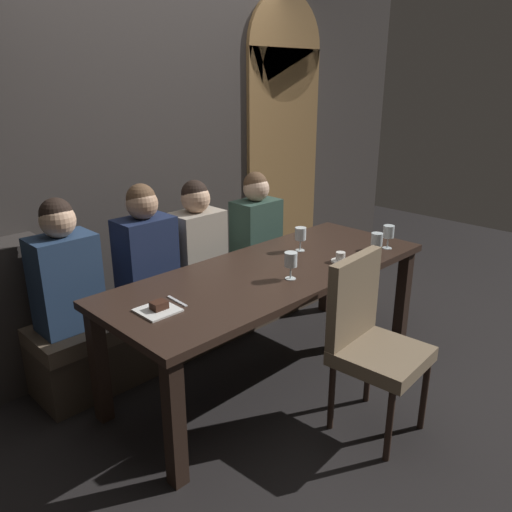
{
  "coord_description": "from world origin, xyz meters",
  "views": [
    {
      "loc": [
        -2.15,
        -2.01,
        1.87
      ],
      "look_at": [
        -0.1,
        0.04,
        0.84
      ],
      "focal_mm": 35.67,
      "sensor_mm": 36.0,
      "label": 1
    }
  ],
  "objects_px": {
    "wine_glass_end_left": "(300,234)",
    "fork_on_table": "(177,301)",
    "diner_redhead": "(64,269)",
    "diner_bearded": "(145,248)",
    "diner_far_end": "(197,237)",
    "wine_glass_near_right": "(377,240)",
    "espresso_cup": "(340,258)",
    "dessert_plate": "(158,308)",
    "wine_glass_far_right": "(291,261)",
    "wine_glass_center_front": "(388,233)",
    "chair_near_side": "(370,334)",
    "diner_near_end": "(256,222)",
    "dining_table": "(272,282)",
    "banquette_bench": "(204,309)"
  },
  "relations": [
    {
      "from": "wine_glass_end_left",
      "to": "fork_on_table",
      "type": "distance_m",
      "value": 1.11
    },
    {
      "from": "wine_glass_end_left",
      "to": "diner_redhead",
      "type": "bearing_deg",
      "value": 156.87
    },
    {
      "from": "diner_bearded",
      "to": "fork_on_table",
      "type": "bearing_deg",
      "value": -110.36
    },
    {
      "from": "diner_redhead",
      "to": "diner_bearded",
      "type": "distance_m",
      "value": 0.54
    },
    {
      "from": "diner_far_end",
      "to": "wine_glass_near_right",
      "type": "height_order",
      "value": "diner_far_end"
    },
    {
      "from": "espresso_cup",
      "to": "dessert_plate",
      "type": "xyz_separation_m",
      "value": [
        -1.25,
        0.22,
        -0.01
      ]
    },
    {
      "from": "fork_on_table",
      "to": "wine_glass_far_right",
      "type": "bearing_deg",
      "value": -14.73
    },
    {
      "from": "wine_glass_center_front",
      "to": "fork_on_table",
      "type": "distance_m",
      "value": 1.6
    },
    {
      "from": "diner_redhead",
      "to": "wine_glass_end_left",
      "type": "xyz_separation_m",
      "value": [
        1.39,
        -0.6,
        0.03
      ]
    },
    {
      "from": "diner_redhead",
      "to": "chair_near_side",
      "type": "bearing_deg",
      "value": -54.86
    },
    {
      "from": "diner_near_end",
      "to": "wine_glass_center_front",
      "type": "bearing_deg",
      "value": -72.36
    },
    {
      "from": "diner_far_end",
      "to": "espresso_cup",
      "type": "relative_size",
      "value": 6.32
    },
    {
      "from": "wine_glass_end_left",
      "to": "dessert_plate",
      "type": "xyz_separation_m",
      "value": [
        -1.24,
        -0.11,
        -0.1
      ]
    },
    {
      "from": "wine_glass_end_left",
      "to": "diner_bearded",
      "type": "bearing_deg",
      "value": 145.71
    },
    {
      "from": "dessert_plate",
      "to": "diner_far_end",
      "type": "bearing_deg",
      "value": 40.41
    },
    {
      "from": "wine_glass_center_front",
      "to": "fork_on_table",
      "type": "bearing_deg",
      "value": 168.76
    },
    {
      "from": "wine_glass_end_left",
      "to": "dessert_plate",
      "type": "bearing_deg",
      "value": -174.98
    },
    {
      "from": "wine_glass_center_front",
      "to": "dessert_plate",
      "type": "height_order",
      "value": "wine_glass_center_front"
    },
    {
      "from": "diner_near_end",
      "to": "dessert_plate",
      "type": "distance_m",
      "value": 1.55
    },
    {
      "from": "wine_glass_near_right",
      "to": "espresso_cup",
      "type": "distance_m",
      "value": 0.28
    },
    {
      "from": "fork_on_table",
      "to": "diner_far_end",
      "type": "bearing_deg",
      "value": 47.42
    },
    {
      "from": "wine_glass_far_right",
      "to": "wine_glass_near_right",
      "type": "relative_size",
      "value": 1.0
    },
    {
      "from": "dining_table",
      "to": "fork_on_table",
      "type": "height_order",
      "value": "fork_on_table"
    },
    {
      "from": "diner_far_end",
      "to": "wine_glass_near_right",
      "type": "relative_size",
      "value": 4.62
    },
    {
      "from": "chair_near_side",
      "to": "diner_far_end",
      "type": "xyz_separation_m",
      "value": [
        -0.05,
        1.4,
        0.25
      ]
    },
    {
      "from": "fork_on_table",
      "to": "chair_near_side",
      "type": "bearing_deg",
      "value": -43.69
    },
    {
      "from": "dining_table",
      "to": "diner_near_end",
      "type": "height_order",
      "value": "diner_near_end"
    },
    {
      "from": "wine_glass_near_right",
      "to": "fork_on_table",
      "type": "distance_m",
      "value": 1.4
    },
    {
      "from": "diner_bearded",
      "to": "wine_glass_near_right",
      "type": "xyz_separation_m",
      "value": [
        1.11,
        -1.02,
        0.03
      ]
    },
    {
      "from": "wine_glass_near_right",
      "to": "wine_glass_far_right",
      "type": "bearing_deg",
      "value": 168.27
    },
    {
      "from": "banquette_bench",
      "to": "dining_table",
      "type": "bearing_deg",
      "value": -90.0
    },
    {
      "from": "diner_bearded",
      "to": "dessert_plate",
      "type": "bearing_deg",
      "value": -119.04
    },
    {
      "from": "diner_near_end",
      "to": "fork_on_table",
      "type": "distance_m",
      "value": 1.42
    },
    {
      "from": "banquette_bench",
      "to": "dessert_plate",
      "type": "relative_size",
      "value": 13.16
    },
    {
      "from": "diner_bearded",
      "to": "wine_glass_far_right",
      "type": "relative_size",
      "value": 4.82
    },
    {
      "from": "wine_glass_center_front",
      "to": "diner_redhead",
      "type": "bearing_deg",
      "value": 151.96
    },
    {
      "from": "diner_far_end",
      "to": "diner_near_end",
      "type": "xyz_separation_m",
      "value": [
        0.59,
        0.01,
        -0.01
      ]
    },
    {
      "from": "diner_bearded",
      "to": "diner_far_end",
      "type": "relative_size",
      "value": 1.04
    },
    {
      "from": "diner_bearded",
      "to": "dessert_plate",
      "type": "xyz_separation_m",
      "value": [
        -0.38,
        -0.69,
        -0.07
      ]
    },
    {
      "from": "chair_near_side",
      "to": "espresso_cup",
      "type": "xyz_separation_m",
      "value": [
        0.41,
        0.5,
        0.21
      ]
    },
    {
      "from": "banquette_bench",
      "to": "wine_glass_far_right",
      "type": "bearing_deg",
      "value": -92.86
    },
    {
      "from": "dining_table",
      "to": "wine_glass_near_right",
      "type": "distance_m",
      "value": 0.75
    },
    {
      "from": "diner_far_end",
      "to": "wine_glass_center_front",
      "type": "relative_size",
      "value": 4.62
    },
    {
      "from": "diner_redhead",
      "to": "fork_on_table",
      "type": "bearing_deg",
      "value": -66.63
    },
    {
      "from": "chair_near_side",
      "to": "diner_bearded",
      "type": "xyz_separation_m",
      "value": [
        -0.46,
        1.41,
        0.26
      ]
    },
    {
      "from": "banquette_bench",
      "to": "dessert_plate",
      "type": "bearing_deg",
      "value": -140.44
    },
    {
      "from": "wine_glass_near_right",
      "to": "fork_on_table",
      "type": "height_order",
      "value": "wine_glass_near_right"
    },
    {
      "from": "banquette_bench",
      "to": "wine_glass_center_front",
      "type": "relative_size",
      "value": 15.24
    },
    {
      "from": "diner_redhead",
      "to": "wine_glass_center_front",
      "type": "distance_m",
      "value": 2.11
    },
    {
      "from": "diner_near_end",
      "to": "dessert_plate",
      "type": "height_order",
      "value": "diner_near_end"
    }
  ]
}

